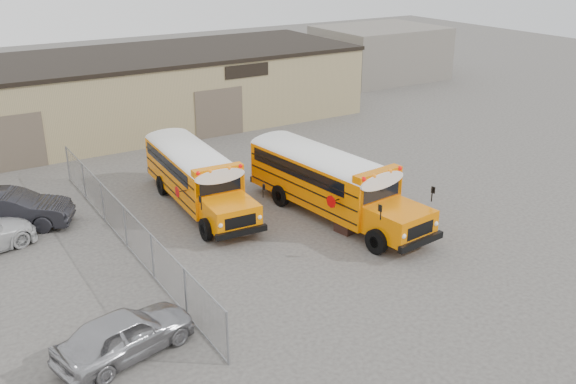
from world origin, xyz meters
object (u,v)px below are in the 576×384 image
school_bus_right (251,146)px  tarp_bundle (348,217)px  school_bus_left (158,141)px  car_dark (11,210)px  car_silver (125,334)px

school_bus_right → tarp_bundle: size_ratio=7.71×
school_bus_right → school_bus_left: bearing=133.6°
tarp_bundle → car_dark: 14.29m
car_dark → tarp_bundle: bearing=-98.4°
tarp_bundle → car_dark: size_ratio=0.26×
school_bus_right → car_dark: bearing=-179.6°
tarp_bundle → car_silver: 11.33m
school_bus_left → school_bus_right: 5.17m
tarp_bundle → car_silver: car_silver is taller
school_bus_left → car_silver: school_bus_left is taller
car_silver → car_dark: bearing=-8.4°
school_bus_left → car_silver: size_ratio=2.18×
car_silver → car_dark: 11.42m
school_bus_left → car_silver: (-6.94, -15.17, -0.83)m
tarp_bundle → car_dark: car_dark is taller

